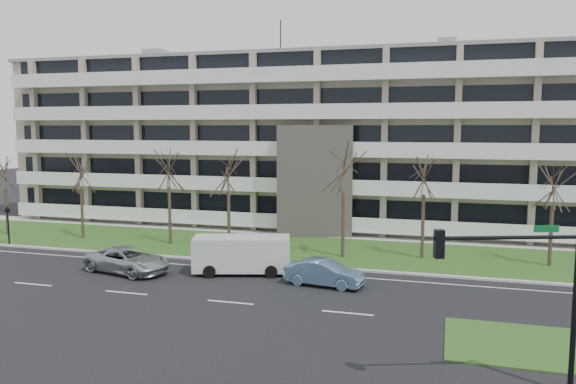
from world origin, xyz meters
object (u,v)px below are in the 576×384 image
(blue_sedan, at_px, (324,273))
(traffic_signal, at_px, (528,287))
(pedestrian_signal, at_px, (8,221))
(silver_pickup, at_px, (128,260))
(white_van, at_px, (243,251))

(blue_sedan, height_order, traffic_signal, traffic_signal)
(traffic_signal, height_order, pedestrian_signal, traffic_signal)
(silver_pickup, xyz_separation_m, pedestrian_signal, (-12.96, 4.53, 1.11))
(white_van, distance_m, pedestrian_signal, 20.01)
(traffic_signal, xyz_separation_m, pedestrian_signal, (-34.25, 14.91, -1.82))
(traffic_signal, bearing_deg, silver_pickup, 135.21)
(blue_sedan, xyz_separation_m, pedestrian_signal, (-25.14, 4.05, 1.15))
(white_van, bearing_deg, traffic_signal, -55.80)
(white_van, xyz_separation_m, pedestrian_signal, (-19.81, 2.78, 0.53))
(silver_pickup, relative_size, blue_sedan, 1.25)
(pedestrian_signal, bearing_deg, silver_pickup, -17.83)
(traffic_signal, relative_size, pedestrian_signal, 1.94)
(blue_sedan, height_order, white_van, white_van)
(silver_pickup, relative_size, traffic_signal, 0.97)
(blue_sedan, distance_m, white_van, 5.51)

